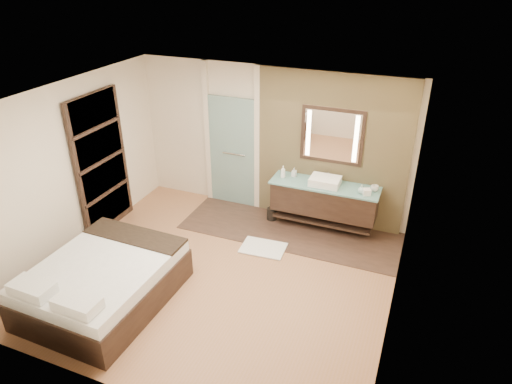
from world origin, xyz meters
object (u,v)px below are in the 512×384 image
at_px(vanity, 324,199).
at_px(bed, 104,282).
at_px(waste_bin, 272,214).
at_px(mirror_unit, 332,136).

relative_size(vanity, bed, 0.90).
bearing_deg(waste_bin, mirror_unit, 18.36).
height_order(vanity, bed, vanity).
bearing_deg(vanity, waste_bin, -175.79).
xyz_separation_m(vanity, bed, (-2.31, -3.01, -0.26)).
relative_size(vanity, mirror_unit, 1.75).
height_order(mirror_unit, waste_bin, mirror_unit).
bearing_deg(mirror_unit, vanity, -90.00).
distance_m(vanity, mirror_unit, 1.10).
relative_size(mirror_unit, bed, 0.52).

